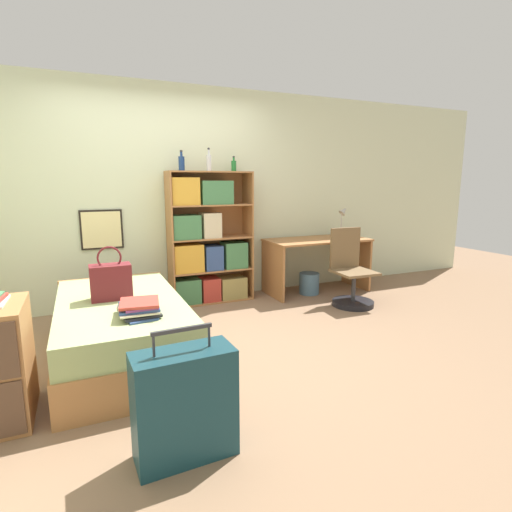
% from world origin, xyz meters
% --- Properties ---
extents(ground_plane, '(14.00, 14.00, 0.00)m').
position_xyz_m(ground_plane, '(0.00, 0.00, 0.00)').
color(ground_plane, '#84664C').
extents(wall_back, '(10.00, 0.09, 2.60)m').
position_xyz_m(wall_back, '(-0.00, 1.51, 1.30)').
color(wall_back, beige).
rests_on(wall_back, ground_plane).
extents(bed, '(1.00, 1.82, 0.51)m').
position_xyz_m(bed, '(-0.65, 0.02, 0.25)').
color(bed, '#A36B3D').
rests_on(bed, ground_plane).
extents(handbag, '(0.32, 0.18, 0.44)m').
position_xyz_m(handbag, '(-0.70, 0.05, 0.67)').
color(handbag, maroon).
rests_on(handbag, bed).
extents(book_stack_on_bed, '(0.31, 0.37, 0.11)m').
position_xyz_m(book_stack_on_bed, '(-0.55, -0.47, 0.57)').
color(book_stack_on_bed, '#334C84').
rests_on(book_stack_on_bed, bed).
extents(suitcase, '(0.54, 0.27, 0.73)m').
position_xyz_m(suitcase, '(-0.46, -1.42, 0.30)').
color(suitcase, '#143842').
rests_on(suitcase, ground_plane).
extents(bookcase, '(1.01, 0.35, 1.59)m').
position_xyz_m(bookcase, '(0.48, 1.28, 0.73)').
color(bookcase, '#A36B3D').
rests_on(bookcase, ground_plane).
extents(bottle_green, '(0.07, 0.07, 0.23)m').
position_xyz_m(bottle_green, '(0.22, 1.30, 1.68)').
color(bottle_green, navy).
rests_on(bottle_green, bookcase).
extents(bottle_brown, '(0.06, 0.06, 0.27)m').
position_xyz_m(bottle_brown, '(0.53, 1.25, 1.70)').
color(bottle_brown, '#B7BCC1').
rests_on(bottle_brown, bookcase).
extents(bottle_clear, '(0.06, 0.06, 0.18)m').
position_xyz_m(bottle_clear, '(0.87, 1.33, 1.66)').
color(bottle_clear, '#1E6B2D').
rests_on(bottle_clear, bookcase).
extents(desk, '(1.36, 0.66, 0.72)m').
position_xyz_m(desk, '(1.98, 1.13, 0.51)').
color(desk, '#A36B3D').
rests_on(desk, ground_plane).
extents(desk_lamp, '(0.17, 0.12, 0.44)m').
position_xyz_m(desk_lamp, '(2.39, 1.14, 1.01)').
color(desk_lamp, '#ADA89E').
rests_on(desk_lamp, desk).
extents(desk_chair, '(0.49, 0.49, 0.92)m').
position_xyz_m(desk_chair, '(2.04, 0.46, 0.29)').
color(desk_chair, black).
rests_on(desk_chair, ground_plane).
extents(waste_bin, '(0.26, 0.26, 0.28)m').
position_xyz_m(waste_bin, '(1.83, 1.07, 0.14)').
color(waste_bin, slate).
rests_on(waste_bin, ground_plane).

